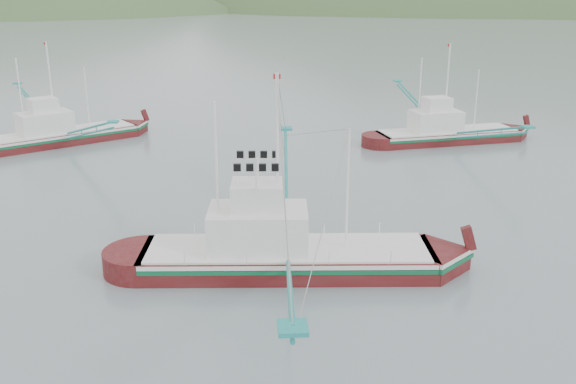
{
  "coord_description": "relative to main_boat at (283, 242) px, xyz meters",
  "views": [
    {
      "loc": [
        -2.84,
        -32.91,
        16.01
      ],
      "look_at": [
        0.0,
        6.0,
        3.2
      ],
      "focal_mm": 40.0,
      "sensor_mm": 36.0,
      "label": 1
    }
  ],
  "objects": [
    {
      "name": "bg_boat_left",
      "position": [
        -21.0,
        32.53,
        0.61
      ],
      "size": [
        19.74,
        25.09,
        11.23
      ],
      "rotation": [
        0.0,
        0.0,
        0.59
      ],
      "color": "#480C0C",
      "rests_on": "ground"
    },
    {
      "name": "bg_boat_right",
      "position": [
        19.13,
        30.22,
        0.07
      ],
      "size": [
        15.42,
        26.85,
        10.96
      ],
      "rotation": [
        0.0,
        0.0,
        0.18
      ],
      "color": "#480C0C",
      "rests_on": "ground"
    },
    {
      "name": "ground",
      "position": [
        0.66,
        -1.12,
        -1.77
      ],
      "size": [
        1200.0,
        1200.0,
        0.0
      ],
      "primitive_type": "plane",
      "color": "slate",
      "rests_on": "ground"
    },
    {
      "name": "main_boat",
      "position": [
        0.0,
        0.0,
        0.0
      ],
      "size": [
        17.08,
        30.49,
        12.35
      ],
      "rotation": [
        0.0,
        0.0,
        -0.06
      ],
      "color": "#480C0C",
      "rests_on": "ground"
    },
    {
      "name": "ridge_distant",
      "position": [
        30.66,
        558.88,
        -1.77
      ],
      "size": [
        960.0,
        400.0,
        240.0
      ],
      "primitive_type": "ellipsoid",
      "color": "slate",
      "rests_on": "ground"
    }
  ]
}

